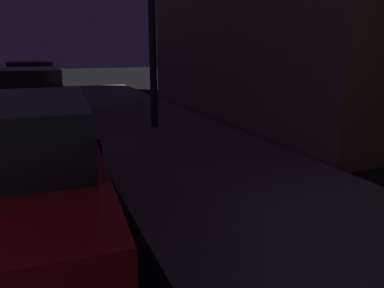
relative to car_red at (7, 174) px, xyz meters
name	(u,v)px	position (x,y,z in m)	size (l,w,h in m)	color
car_red	(7,174)	(0.00, 0.00, 0.00)	(2.17, 4.25, 1.43)	maroon
car_yellow_cab	(26,97)	(0.00, 6.23, 0.01)	(2.16, 4.43, 1.43)	gold
car_green	(31,79)	(0.00, 12.71, -0.01)	(2.23, 4.07, 1.43)	#19592D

